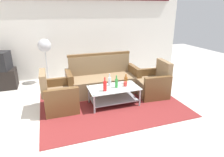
{
  "coord_description": "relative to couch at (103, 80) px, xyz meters",
  "views": [
    {
      "loc": [
        -1.17,
        -3.0,
        2.01
      ],
      "look_at": [
        0.07,
        0.6,
        0.65
      ],
      "focal_mm": 30.92,
      "sensor_mm": 36.0,
      "label": 1
    }
  ],
  "objects": [
    {
      "name": "ground_plane",
      "position": [
        -0.1,
        -1.43,
        -0.32
      ],
      "size": [
        14.0,
        14.0,
        0.0
      ],
      "primitive_type": "plane",
      "color": "beige"
    },
    {
      "name": "wall_back",
      "position": [
        -0.1,
        1.62,
        1.16
      ],
      "size": [
        6.52,
        0.19,
        2.8
      ],
      "color": "silver",
      "rests_on": "ground"
    },
    {
      "name": "rug",
      "position": [
        -0.01,
        -0.73,
        -0.31
      ],
      "size": [
        3.06,
        2.25,
        0.01
      ],
      "primitive_type": "cube",
      "color": "maroon",
      "rests_on": "ground"
    },
    {
      "name": "couch",
      "position": [
        0.0,
        0.0,
        0.0
      ],
      "size": [
        1.81,
        0.76,
        0.96
      ],
      "rotation": [
        0.0,
        0.0,
        3.13
      ],
      "color": "#7F6647",
      "rests_on": "rug"
    },
    {
      "name": "armchair_left",
      "position": [
        -1.13,
        -0.59,
        -0.03
      ],
      "size": [
        0.7,
        0.76,
        0.85
      ],
      "rotation": [
        0.0,
        0.0,
        -1.57
      ],
      "color": "#7F6647",
      "rests_on": "rug"
    },
    {
      "name": "armchair_right",
      "position": [
        1.11,
        -0.59,
        -0.03
      ],
      "size": [
        0.75,
        0.81,
        0.85
      ],
      "rotation": [
        0.0,
        0.0,
        1.5
      ],
      "color": "#7F6647",
      "rests_on": "rug"
    },
    {
      "name": "coffee_table",
      "position": [
        0.03,
        -0.76,
        -0.04
      ],
      "size": [
        1.1,
        0.6,
        0.4
      ],
      "color": "silver",
      "rests_on": "rug"
    },
    {
      "name": "bottle_brown",
      "position": [
        0.37,
        -0.62,
        0.18
      ],
      "size": [
        0.08,
        0.08,
        0.22
      ],
      "color": "brown",
      "rests_on": "coffee_table"
    },
    {
      "name": "bottle_green",
      "position": [
        0.09,
        -0.77,
        0.2
      ],
      "size": [
        0.07,
        0.07,
        0.28
      ],
      "color": "#2D8C38",
      "rests_on": "coffee_table"
    },
    {
      "name": "bottle_red",
      "position": [
        -0.2,
        -0.87,
        0.21
      ],
      "size": [
        0.08,
        0.08,
        0.3
      ],
      "color": "red",
      "rests_on": "coffee_table"
    },
    {
      "name": "bottle_clear",
      "position": [
        -0.02,
        -0.62,
        0.2
      ],
      "size": [
        0.07,
        0.07,
        0.28
      ],
      "color": "silver",
      "rests_on": "coffee_table"
    },
    {
      "name": "cup",
      "position": [
        0.3,
        -0.76,
        0.14
      ],
      "size": [
        0.08,
        0.08,
        0.1
      ],
      "primitive_type": "cylinder",
      "color": "red",
      "rests_on": "coffee_table"
    },
    {
      "name": "tv_stand",
      "position": [
        -2.52,
        1.12,
        -0.06
      ],
      "size": [
        0.8,
        0.5,
        0.52
      ],
      "primitive_type": "cube",
      "color": "black",
      "rests_on": "ground"
    },
    {
      "name": "pedestal_fan",
      "position": [
        -1.31,
        1.17,
        0.7
      ],
      "size": [
        0.36,
        0.36,
        1.27
      ],
      "color": "#2D2D33",
      "rests_on": "ground"
    }
  ]
}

